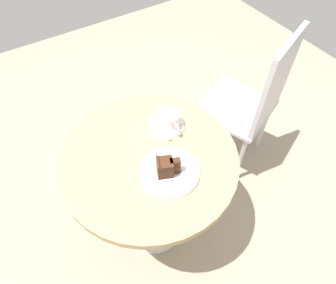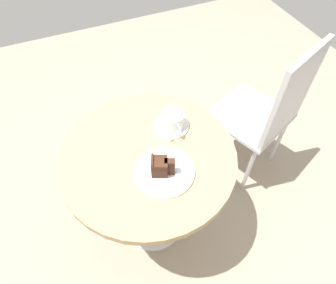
% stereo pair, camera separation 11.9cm
% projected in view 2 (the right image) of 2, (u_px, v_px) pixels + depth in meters
% --- Properties ---
extents(ground_plane, '(4.40, 4.40, 0.01)m').
position_uv_depth(ground_plane, '(154.00, 224.00, 1.74)').
color(ground_plane, gray).
rests_on(ground_plane, ground).
extents(cafe_table, '(0.72, 0.72, 0.69)m').
position_uv_depth(cafe_table, '(149.00, 170.00, 1.29)').
color(cafe_table, tan).
rests_on(cafe_table, ground).
extents(saucer, '(0.15, 0.15, 0.01)m').
position_uv_depth(saucer, '(171.00, 126.00, 1.29)').
color(saucer, white).
rests_on(saucer, cafe_table).
extents(coffee_cup, '(0.13, 0.10, 0.07)m').
position_uv_depth(coffee_cup, '(173.00, 120.00, 1.26)').
color(coffee_cup, white).
rests_on(coffee_cup, saucer).
extents(teaspoon, '(0.05, 0.10, 0.00)m').
position_uv_depth(teaspoon, '(176.00, 134.00, 1.25)').
color(teaspoon, silver).
rests_on(teaspoon, saucer).
extents(cake_plate, '(0.23, 0.23, 0.01)m').
position_uv_depth(cake_plate, '(164.00, 172.00, 1.14)').
color(cake_plate, white).
rests_on(cake_plate, cafe_table).
extents(cake_slice, '(0.07, 0.10, 0.08)m').
position_uv_depth(cake_slice, '(161.00, 166.00, 1.10)').
color(cake_slice, '#422619').
rests_on(cake_slice, cake_plate).
extents(fork, '(0.13, 0.10, 0.00)m').
position_uv_depth(fork, '(176.00, 181.00, 1.11)').
color(fork, silver).
rests_on(fork, cake_plate).
extents(napkin, '(0.16, 0.17, 0.00)m').
position_uv_depth(napkin, '(157.00, 167.00, 1.16)').
color(napkin, tan).
rests_on(napkin, cafe_table).
extents(cafe_chair, '(0.50, 0.50, 0.93)m').
position_uv_depth(cafe_chair, '(269.00, 110.00, 1.56)').
color(cafe_chair, '#BCBCC1').
rests_on(cafe_chair, ground).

